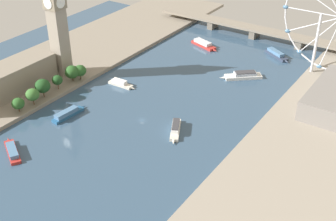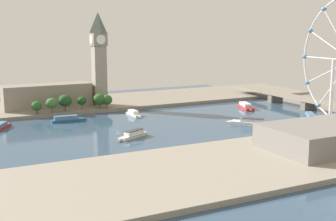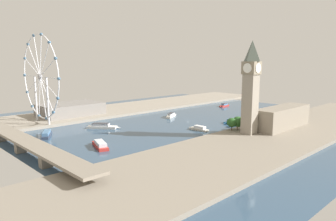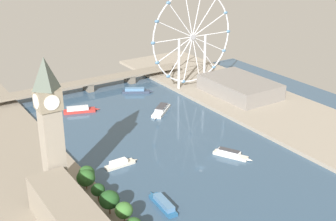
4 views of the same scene
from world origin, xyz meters
TOP-DOWN VIEW (x-y plane):
  - ground_plane at (0.00, 0.00)m, footprint 403.18×403.18m
  - riverbank_left at (-116.59, 0.00)m, footprint 90.00×520.00m
  - riverbank_right at (116.59, 0.00)m, footprint 90.00×520.00m
  - clock_tower at (-96.18, 19.22)m, footprint 14.30×14.30m
  - parliament_block at (-105.10, -28.30)m, footprint 22.00×79.05m
  - tree_row_embankment at (-78.13, -8.59)m, footprint 14.08×72.37m
  - river_bridge at (0.00, 190.30)m, footprint 215.18×16.72m
  - tour_boat_0 at (30.76, 100.45)m, footprint 30.99×27.73m
  - tour_boat_1 at (-44.68, -77.54)m, footprint 29.07×18.83m
  - tour_boat_2 at (-47.44, -25.43)m, footprint 7.99×30.52m
  - tour_boat_3 at (37.05, 157.43)m, footprint 29.42×20.18m
  - tour_boat_4 at (-45.95, 32.72)m, footprint 25.26×6.45m
  - tour_boat_5 at (-30.70, 140.83)m, footprint 32.71×16.56m
  - tour_boat_7 at (27.67, 1.29)m, footprint 17.56×28.30m

SIDE VIEW (x-z plane):
  - ground_plane at x=0.00m, z-range 0.00..0.00m
  - riverbank_left at x=-116.59m, z-range 0.00..3.00m
  - riverbank_right at x=116.59m, z-range 0.00..3.00m
  - tour_boat_1 at x=-44.68m, z-range -0.35..4.07m
  - tour_boat_4 at x=-45.95m, z-range -0.46..4.31m
  - tour_boat_2 at x=-47.44m, z-range -0.35..4.70m
  - tour_boat_7 at x=27.67m, z-range -0.47..4.86m
  - tour_boat_5 at x=-30.70m, z-range -0.40..4.88m
  - tour_boat_3 at x=37.05m, z-range -0.38..4.86m
  - tour_boat_0 at x=30.76m, z-range -0.54..5.11m
  - river_bridge at x=0.00m, z-range 2.83..12.80m
  - tree_row_embankment at x=-78.13m, z-range 3.88..18.51m
  - parliament_block at x=-105.10m, z-range 3.00..24.45m
  - clock_tower at x=-96.18m, z-range 4.73..91.19m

